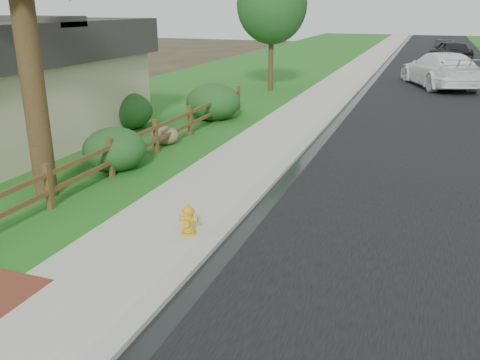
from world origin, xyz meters
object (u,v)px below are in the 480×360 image
at_px(ranch_fence, 135,145).
at_px(fire_hydrant, 188,220).
at_px(white_suv, 440,69).
at_px(dark_car_mid, 450,51).

xyz_separation_m(ranch_fence, fire_hydrant, (3.50, -3.83, -0.23)).
xyz_separation_m(white_suv, dark_car_mid, (0.84, 13.39, -0.06)).
relative_size(fire_hydrant, white_suv, 0.10).
height_order(white_suv, dark_car_mid, white_suv).
distance_m(ranch_fence, dark_car_mid, 33.29).
bearing_deg(white_suv, ranch_fence, 45.63).
bearing_deg(white_suv, dark_car_mid, -114.44).
bearing_deg(dark_car_mid, ranch_fence, 57.70).
xyz_separation_m(fire_hydrant, dark_car_mid, (5.47, 35.89, 0.53)).
bearing_deg(dark_car_mid, fire_hydrant, 64.67).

